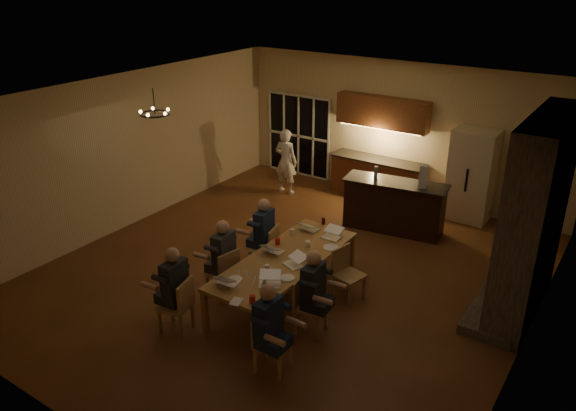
{
  "coord_description": "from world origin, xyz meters",
  "views": [
    {
      "loc": [
        4.9,
        -7.38,
        5.19
      ],
      "look_at": [
        -0.25,
        0.3,
        1.17
      ],
      "focal_mm": 35.0,
      "sensor_mm": 36.0,
      "label": 1
    }
  ],
  "objects_px": {
    "chair_left_near": "(175,305)",
    "chair_right_near": "(273,343)",
    "dining_table": "(285,278)",
    "person_left_near": "(175,289)",
    "laptop_e": "(310,224)",
    "chair_left_far": "(264,249)",
    "chair_left_mid": "(222,272)",
    "can_silver": "(265,275)",
    "person_left_far": "(264,234)",
    "can_cola": "(323,221)",
    "person_left_mid": "(224,259)",
    "redcup_mid": "(277,241)",
    "laptop_b": "(270,279)",
    "plate_near": "(287,278)",
    "person_right_near": "(268,329)",
    "chandelier": "(155,114)",
    "person_right_mid": "(313,293)",
    "bar_island": "(394,206)",
    "laptop_a": "(228,277)",
    "chair_right_mid": "(311,306)",
    "redcup_near": "(252,299)",
    "laptop_f": "(331,232)",
    "plate_left": "(235,279)",
    "plate_far": "(331,248)",
    "refrigerator": "(471,175)",
    "laptop_d": "(293,259)",
    "bar_blender": "(424,177)",
    "standing_person": "(286,161)",
    "laptop_c": "(274,245)",
    "chair_right_far": "(349,275)",
    "mug_mid": "(308,244)",
    "bar_bottle": "(376,172)",
    "mug_back": "(293,232)"
  },
  "relations": [
    {
      "from": "person_right_near",
      "to": "chandelier",
      "type": "distance_m",
      "value": 4.51
    },
    {
      "from": "laptop_e",
      "to": "chair_left_far",
      "type": "bearing_deg",
      "value": 50.29
    },
    {
      "from": "can_cola",
      "to": "plate_near",
      "type": "relative_size",
      "value": 0.53
    },
    {
      "from": "can_cola",
      "to": "laptop_b",
      "type": "bearing_deg",
      "value": -79.58
    },
    {
      "from": "chandelier",
      "to": "mug_back",
      "type": "relative_size",
      "value": 5.3
    },
    {
      "from": "chair_right_far",
      "to": "laptop_a",
      "type": "distance_m",
      "value": 2.1
    },
    {
      "from": "chair_right_far",
      "to": "person_left_mid",
      "type": "height_order",
      "value": "person_left_mid"
    },
    {
      "from": "laptop_d",
      "to": "chair_left_near",
      "type": "bearing_deg",
      "value": -104.7
    },
    {
      "from": "chair_right_near",
      "to": "redcup_mid",
      "type": "height_order",
      "value": "chair_right_near"
    },
    {
      "from": "laptop_c",
      "to": "plate_far",
      "type": "xyz_separation_m",
      "value": [
        0.73,
        0.63,
        -0.1
      ]
    },
    {
      "from": "plate_far",
      "to": "laptop_a",
      "type": "bearing_deg",
      "value": -111.42
    },
    {
      "from": "person_left_mid",
      "to": "mug_mid",
      "type": "height_order",
      "value": "person_left_mid"
    },
    {
      "from": "chair_left_far",
      "to": "laptop_a",
      "type": "height_order",
      "value": "laptop_a"
    },
    {
      "from": "chair_left_mid",
      "to": "can_silver",
      "type": "bearing_deg",
      "value": 91.32
    },
    {
      "from": "chair_right_near",
      "to": "mug_mid",
      "type": "bearing_deg",
      "value": 10.38
    },
    {
      "from": "bar_island",
      "to": "person_left_near",
      "type": "height_order",
      "value": "person_left_near"
    },
    {
      "from": "person_right_mid",
      "to": "chandelier",
      "type": "bearing_deg",
      "value": 76.36
    },
    {
      "from": "chair_left_far",
      "to": "person_right_mid",
      "type": "bearing_deg",
      "value": 44.73
    },
    {
      "from": "laptop_f",
      "to": "plate_left",
      "type": "bearing_deg",
      "value": -102.03
    },
    {
      "from": "redcup_mid",
      "to": "can_silver",
      "type": "distance_m",
      "value": 1.14
    },
    {
      "from": "person_left_mid",
      "to": "bar_bottle",
      "type": "distance_m",
      "value": 4.03
    },
    {
      "from": "person_left_mid",
      "to": "redcup_mid",
      "type": "xyz_separation_m",
      "value": [
        0.51,
        0.82,
        0.12
      ]
    },
    {
      "from": "redcup_mid",
      "to": "plate_left",
      "type": "bearing_deg",
      "value": -84.34
    },
    {
      "from": "refrigerator",
      "to": "person_left_far",
      "type": "relative_size",
      "value": 1.45
    },
    {
      "from": "chair_left_far",
      "to": "chair_right_near",
      "type": "xyz_separation_m",
      "value": [
        1.71,
        -2.14,
        0.0
      ]
    },
    {
      "from": "bar_island",
      "to": "person_left_near",
      "type": "xyz_separation_m",
      "value": [
        -1.31,
        -5.03,
        0.15
      ]
    },
    {
      "from": "chair_left_near",
      "to": "laptop_b",
      "type": "relative_size",
      "value": 2.78
    },
    {
      "from": "laptop_f",
      "to": "redcup_mid",
      "type": "distance_m",
      "value": 0.97
    },
    {
      "from": "person_right_near",
      "to": "redcup_near",
      "type": "xyz_separation_m",
      "value": [
        -0.51,
        0.32,
        0.12
      ]
    },
    {
      "from": "chair_right_mid",
      "to": "laptop_a",
      "type": "bearing_deg",
      "value": 106.55
    },
    {
      "from": "plate_far",
      "to": "laptop_b",
      "type": "bearing_deg",
      "value": -96.18
    },
    {
      "from": "chair_right_far",
      "to": "plate_near",
      "type": "height_order",
      "value": "chair_right_far"
    },
    {
      "from": "bar_blender",
      "to": "plate_left",
      "type": "bearing_deg",
      "value": -117.54
    },
    {
      "from": "chair_left_far",
      "to": "chair_right_mid",
      "type": "xyz_separation_m",
      "value": [
        1.68,
        -1.1,
        0.0
      ]
    },
    {
      "from": "dining_table",
      "to": "person_left_near",
      "type": "xyz_separation_m",
      "value": [
        -0.9,
        -1.61,
        0.31
      ]
    },
    {
      "from": "chair_left_mid",
      "to": "plate_near",
      "type": "xyz_separation_m",
      "value": [
        1.3,
        0.02,
        0.31
      ]
    },
    {
      "from": "mug_back",
      "to": "laptop_e",
      "type": "bearing_deg",
      "value": 67.43
    },
    {
      "from": "bar_island",
      "to": "laptop_a",
      "type": "bearing_deg",
      "value": -106.74
    },
    {
      "from": "chair_left_near",
      "to": "can_cola",
      "type": "height_order",
      "value": "chair_left_near"
    },
    {
      "from": "can_cola",
      "to": "bar_blender",
      "type": "xyz_separation_m",
      "value": [
        1.12,
        1.95,
        0.5
      ]
    },
    {
      "from": "person_left_mid",
      "to": "laptop_a",
      "type": "bearing_deg",
      "value": 39.09
    },
    {
      "from": "laptop_b",
      "to": "can_silver",
      "type": "bearing_deg",
      "value": 116.52
    },
    {
      "from": "standing_person",
      "to": "plate_near",
      "type": "relative_size",
      "value": 6.95
    },
    {
      "from": "plate_near",
      "to": "standing_person",
      "type": "bearing_deg",
      "value": 124.26
    },
    {
      "from": "person_left_far",
      "to": "redcup_near",
      "type": "relative_size",
      "value": 11.5
    },
    {
      "from": "chair_left_near",
      "to": "chair_right_near",
      "type": "distance_m",
      "value": 1.75
    },
    {
      "from": "chair_left_far",
      "to": "chair_right_mid",
      "type": "height_order",
      "value": "same"
    },
    {
      "from": "chair_left_near",
      "to": "laptop_f",
      "type": "distance_m",
      "value": 2.98
    },
    {
      "from": "chair_left_mid",
      "to": "laptop_a",
      "type": "xyz_separation_m",
      "value": [
        0.63,
        -0.59,
        0.42
      ]
    },
    {
      "from": "person_left_far",
      "to": "laptop_e",
      "type": "distance_m",
      "value": 0.84
    }
  ]
}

